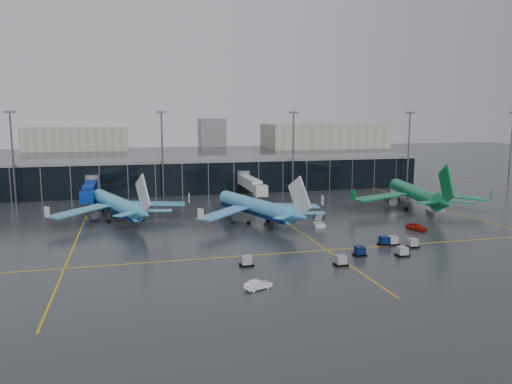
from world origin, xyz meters
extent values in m
plane|color=#282B2D|center=(0.00, 0.00, 0.00)|extent=(600.00, 600.00, 0.00)
cube|color=black|center=(0.00, 62.00, 5.00)|extent=(140.00, 16.00, 10.00)
cube|color=slate|center=(0.00, 62.00, 10.30)|extent=(142.00, 17.00, 0.80)
cylinder|color=#595B60|center=(-35.00, 53.50, 5.20)|extent=(4.00, 4.00, 4.00)
cube|color=navy|center=(-35.00, 40.00, 4.40)|extent=(3.00, 24.00, 3.00)
cylinder|color=#595B60|center=(-35.00, 32.50, 1.30)|extent=(1.00, 1.00, 2.60)
cylinder|color=#595B60|center=(10.00, 53.50, 5.20)|extent=(4.00, 4.00, 4.00)
cube|color=silver|center=(10.00, 40.00, 4.40)|extent=(3.00, 24.00, 3.00)
cylinder|color=#595B60|center=(10.00, 32.50, 1.30)|extent=(1.00, 1.00, 2.60)
cylinder|color=#595B60|center=(-55.00, 50.00, 12.50)|extent=(0.50, 0.50, 25.00)
cube|color=#595B60|center=(-55.00, 50.00, 25.20)|extent=(3.00, 0.40, 0.60)
cylinder|color=#595B60|center=(-15.00, 50.00, 12.50)|extent=(0.50, 0.50, 25.00)
cube|color=#595B60|center=(-15.00, 50.00, 25.20)|extent=(3.00, 0.40, 0.60)
cylinder|color=#595B60|center=(25.00, 50.00, 12.50)|extent=(0.50, 0.50, 25.00)
cube|color=#595B60|center=(25.00, 50.00, 25.20)|extent=(3.00, 0.40, 0.60)
cylinder|color=#595B60|center=(65.00, 50.00, 12.50)|extent=(0.50, 0.50, 25.00)
cube|color=#595B60|center=(65.00, 50.00, 25.20)|extent=(3.00, 0.40, 0.60)
cylinder|color=#595B60|center=(105.00, 50.00, 12.50)|extent=(0.50, 0.50, 25.00)
cube|color=#B2AD99|center=(120.00, 260.00, 9.00)|extent=(90.00, 42.00, 18.00)
cube|color=#B2AD99|center=(-60.00, 280.00, 8.00)|extent=(70.00, 38.00, 16.00)
cube|color=#B2AD99|center=(40.00, 300.00, 11.00)|extent=(20.00, 20.00, 22.00)
cube|color=gold|center=(-35.00, 20.00, 0.01)|extent=(0.30, 120.00, 0.02)
cube|color=gold|center=(10.00, 20.00, 0.01)|extent=(0.30, 120.00, 0.02)
cube|color=gold|center=(55.00, 20.00, 0.01)|extent=(0.30, 120.00, 0.02)
cube|color=gold|center=(10.00, -15.00, 0.01)|extent=(220.00, 0.30, 0.02)
cube|color=black|center=(21.12, -21.95, 0.18)|extent=(2.20, 1.50, 0.36)
cube|color=#97989F|center=(21.12, -21.95, 0.95)|extent=(1.60, 1.50, 1.50)
cube|color=black|center=(21.73, -14.36, 0.18)|extent=(2.20, 1.50, 0.36)
cube|color=#051541|center=(21.73, -14.36, 0.95)|extent=(1.60, 1.50, 1.50)
cube|color=black|center=(25.98, -17.21, 0.18)|extent=(2.20, 1.50, 0.36)
cube|color=gray|center=(25.98, -17.21, 0.95)|extent=(1.60, 1.50, 1.50)
cube|color=black|center=(23.39, -14.65, 0.18)|extent=(2.20, 1.50, 0.36)
cube|color=#989AA0|center=(23.39, -14.65, 0.95)|extent=(1.60, 1.50, 1.50)
cube|color=black|center=(8.52, -24.39, 0.18)|extent=(2.20, 1.50, 0.36)
cube|color=gray|center=(8.52, -24.39, 0.95)|extent=(1.60, 1.50, 1.50)
cube|color=black|center=(-6.45, -20.85, 0.18)|extent=(2.20, 1.50, 0.36)
cube|color=#92959A|center=(-6.45, -20.85, 0.95)|extent=(1.60, 1.50, 1.50)
cube|color=black|center=(14.01, -19.96, 0.18)|extent=(2.20, 1.50, 0.36)
cube|color=#041339|center=(14.01, -19.96, 0.95)|extent=(1.60, 1.50, 1.50)
cube|color=silver|center=(15.72, 3.73, 0.40)|extent=(2.65, 3.49, 0.80)
cube|color=silver|center=(15.72, 3.73, 2.30)|extent=(2.00, 3.04, 2.29)
imported|color=#A0170C|center=(34.50, -4.88, 0.80)|extent=(3.56, 5.03, 1.59)
imported|color=white|center=(-7.33, -31.91, 0.68)|extent=(4.38, 2.85, 1.36)
camera|label=1|loc=(-24.15, -97.10, 24.16)|focal=35.00mm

